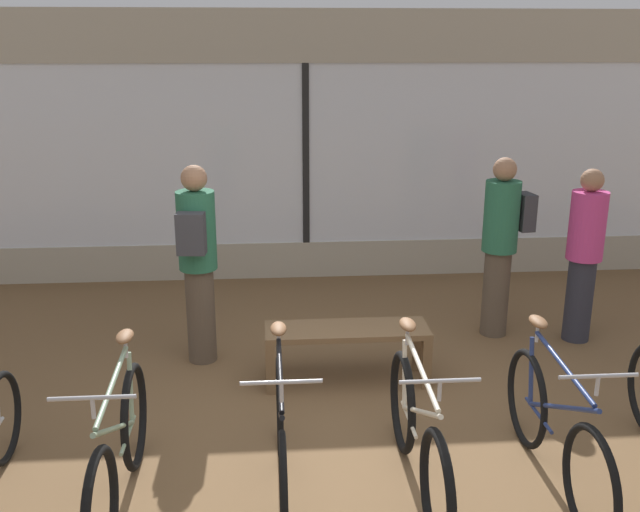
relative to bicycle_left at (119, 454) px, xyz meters
The scene contains 10 objects.
ground_plane 1.54m from the bicycle_left, 17.58° to the left, with size 24.00×24.00×0.00m, color brown.
shop_back_wall 4.95m from the bicycle_left, 72.78° to the left, with size 12.00×0.08×3.20m.
bicycle_left is the anchor object (origin of this frame).
bicycle_center_left 1.01m from the bicycle_left, ahead, with size 0.46×1.72×1.04m.
bicycle_center_right 1.88m from the bicycle_left, ahead, with size 0.46×1.79×1.05m.
bicycle_right 2.79m from the bicycle_left, ahead, with size 0.46×1.77×1.04m.
display_bench 2.31m from the bicycle_left, 46.23° to the left, with size 1.40×0.44×0.50m.
customer_near_rack 4.17m from the bicycle_left, 38.97° to the left, with size 0.52×0.38×1.79m.
customer_by_window 2.28m from the bicycle_left, 81.75° to the left, with size 0.37×0.51×1.82m.
customer_mid_floor 4.66m from the bicycle_left, 31.15° to the left, with size 0.45×0.45×1.71m.
Camera 1 is at (-0.47, -4.39, 2.84)m, focal length 40.00 mm.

